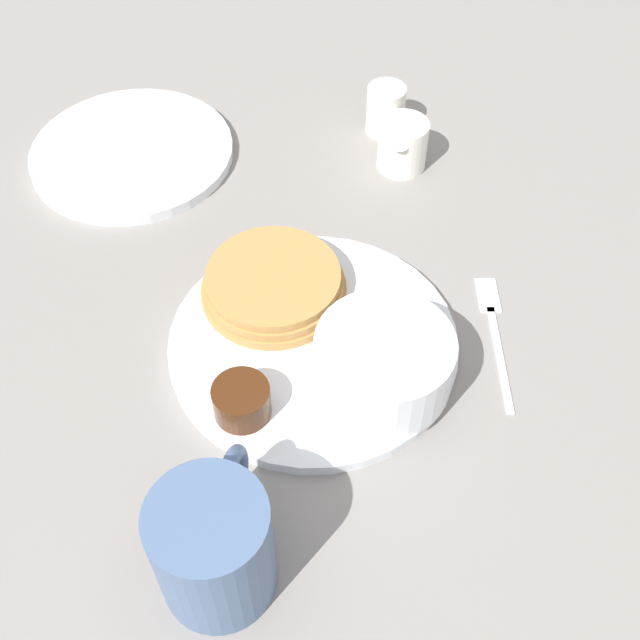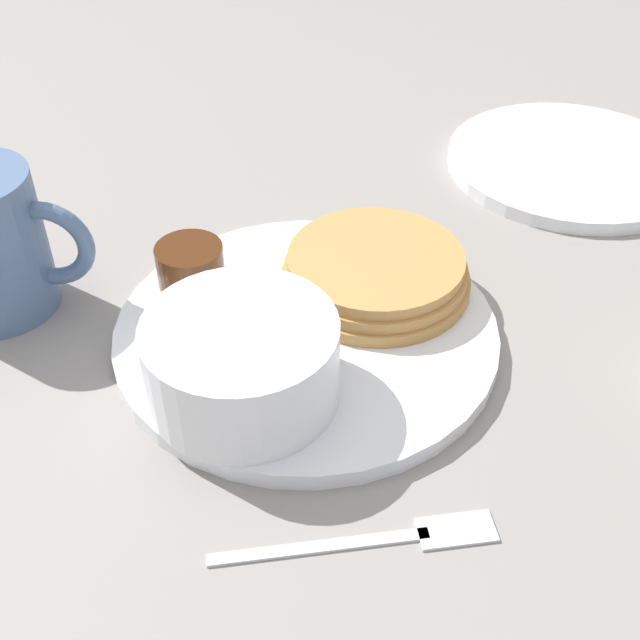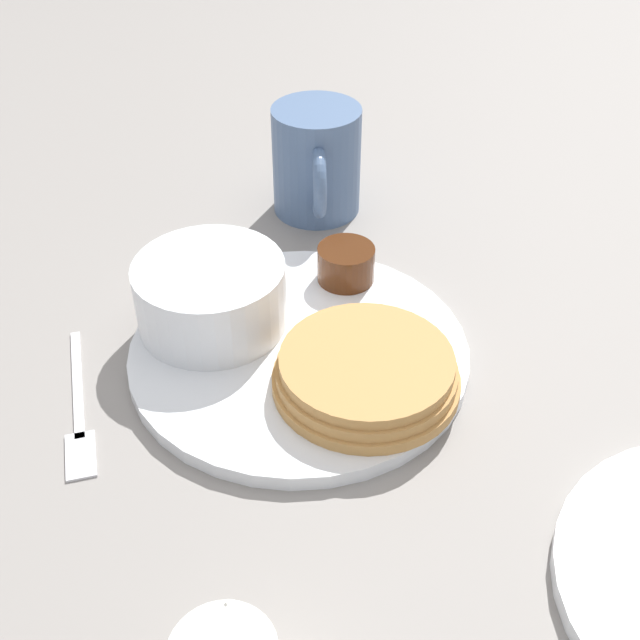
# 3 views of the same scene
# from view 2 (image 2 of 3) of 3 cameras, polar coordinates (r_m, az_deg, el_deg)

# --- Properties ---
(ground_plane) EXTENTS (4.00, 4.00, 0.00)m
(ground_plane) POSITION_cam_2_polar(r_m,az_deg,el_deg) (0.55, -0.97, -1.34)
(ground_plane) COLOR gray
(plate) EXTENTS (0.26, 0.26, 0.01)m
(plate) POSITION_cam_2_polar(r_m,az_deg,el_deg) (0.54, -0.98, -0.86)
(plate) COLOR white
(plate) RESTS_ON ground_plane
(pancake_stack) EXTENTS (0.13, 0.13, 0.03)m
(pancake_stack) POSITION_cam_2_polar(r_m,az_deg,el_deg) (0.56, 3.96, 3.48)
(pancake_stack) COLOR #B78447
(pancake_stack) RESTS_ON plate
(bowl) EXTENTS (0.12, 0.12, 0.05)m
(bowl) POSITION_cam_2_polar(r_m,az_deg,el_deg) (0.47, -5.61, -2.71)
(bowl) COLOR white
(bowl) RESTS_ON plate
(syrup_cup) EXTENTS (0.05, 0.05, 0.03)m
(syrup_cup) POSITION_cam_2_polar(r_m,az_deg,el_deg) (0.57, -9.20, 3.86)
(syrup_cup) COLOR #47230F
(syrup_cup) RESTS_ON plate
(butter_ramekin) EXTENTS (0.05, 0.05, 0.04)m
(butter_ramekin) POSITION_cam_2_polar(r_m,az_deg,el_deg) (0.48, -8.28, -4.60)
(butter_ramekin) COLOR white
(butter_ramekin) RESTS_ON plate
(fork) EXTENTS (0.11, 0.13, 0.00)m
(fork) POSITION_cam_2_polar(r_m,az_deg,el_deg) (0.44, 4.93, -15.14)
(fork) COLOR silver
(fork) RESTS_ON ground_plane
(far_plate) EXTENTS (0.22, 0.22, 0.01)m
(far_plate) POSITION_cam_2_polar(r_m,az_deg,el_deg) (0.77, 17.43, 10.66)
(far_plate) COLOR white
(far_plate) RESTS_ON ground_plane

